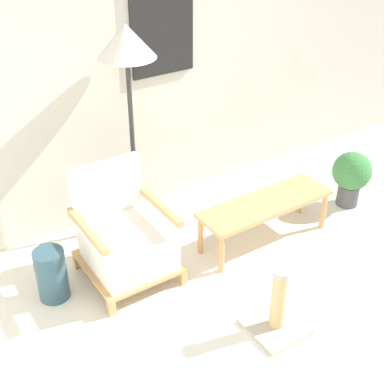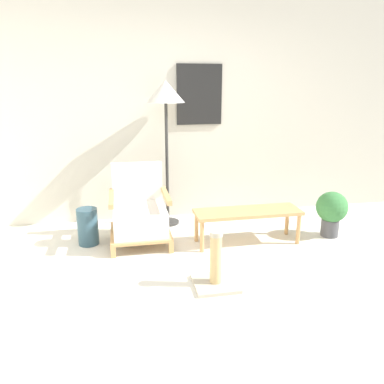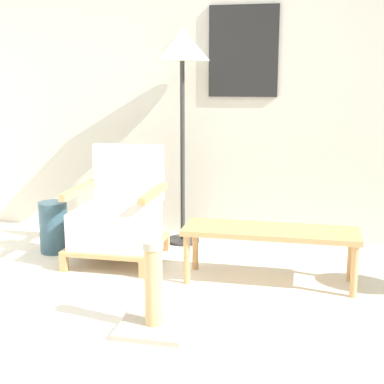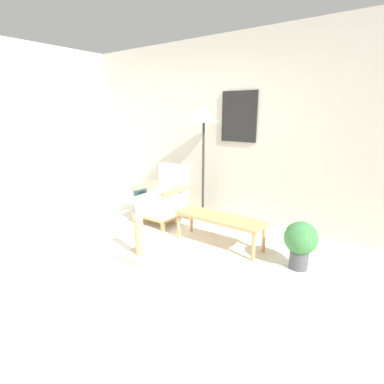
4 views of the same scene
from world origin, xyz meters
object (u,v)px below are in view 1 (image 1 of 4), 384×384
(floor_lamp, at_px, (127,53))
(vase, at_px, (52,274))
(armchair, at_px, (124,238))
(coffee_table, at_px, (265,207))
(scratching_post, at_px, (277,311))
(potted_plant, at_px, (351,175))

(floor_lamp, relative_size, vase, 4.29)
(armchair, relative_size, coffee_table, 0.73)
(armchair, height_order, scratching_post, armchair)
(floor_lamp, height_order, potted_plant, floor_lamp)
(armchair, bearing_deg, vase, 174.45)
(armchair, xyz_separation_m, potted_plant, (2.13, -0.24, -0.01))
(vase, height_order, potted_plant, potted_plant)
(floor_lamp, xyz_separation_m, coffee_table, (0.77, -0.76, -1.18))
(vase, distance_m, potted_plant, 2.70)
(armchair, distance_m, potted_plant, 2.15)
(floor_lamp, xyz_separation_m, potted_plant, (1.76, -0.76, -1.19))
(coffee_table, distance_m, potted_plant, 0.99)
(vase, bearing_deg, armchair, -5.55)
(armchair, distance_m, scratching_post, 1.21)
(coffee_table, bearing_deg, armchair, 168.10)
(potted_plant, bearing_deg, vase, 173.77)
(coffee_table, height_order, vase, vase)
(floor_lamp, bearing_deg, coffee_table, -44.80)
(vase, relative_size, scratching_post, 0.80)
(floor_lamp, relative_size, scratching_post, 3.45)
(floor_lamp, distance_m, scratching_post, 2.09)
(coffee_table, distance_m, vase, 1.72)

